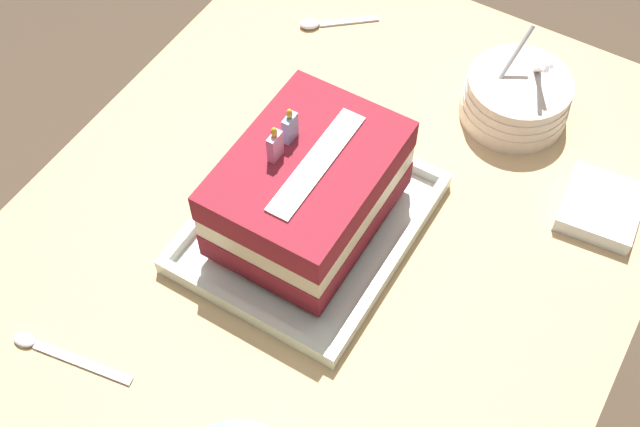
% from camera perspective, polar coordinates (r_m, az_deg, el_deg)
% --- Properties ---
extents(dining_table, '(0.94, 0.73, 0.70)m').
position_cam_1_polar(dining_table, '(1.09, 0.72, -4.36)').
color(dining_table, tan).
rests_on(dining_table, ground_plane).
extents(foil_tray, '(0.29, 0.24, 0.02)m').
position_cam_1_polar(foil_tray, '(0.98, -0.79, -0.79)').
color(foil_tray, silver).
rests_on(foil_tray, dining_table).
extents(birthday_cake, '(0.22, 0.16, 0.16)m').
position_cam_1_polar(birthday_cake, '(0.92, -0.85, 1.74)').
color(birthday_cake, maroon).
rests_on(birthday_cake, foil_tray).
extents(bowl_stack, '(0.14, 0.14, 0.13)m').
position_cam_1_polar(bowl_stack, '(1.11, 13.67, 7.93)').
color(bowl_stack, silver).
rests_on(bowl_stack, dining_table).
extents(serving_spoon_near_tray, '(0.09, 0.10, 0.01)m').
position_cam_1_polar(serving_spoon_near_tray, '(1.23, 0.03, 13.29)').
color(serving_spoon_near_tray, silver).
rests_on(serving_spoon_near_tray, dining_table).
extents(serving_spoon_by_bowls, '(0.04, 0.15, 0.01)m').
position_cam_1_polar(serving_spoon_by_bowls, '(0.95, -18.42, -9.15)').
color(serving_spoon_by_bowls, silver).
rests_on(serving_spoon_by_bowls, dining_table).
extents(napkin_pile, '(0.11, 0.10, 0.02)m').
position_cam_1_polar(napkin_pile, '(1.05, 19.20, 0.41)').
color(napkin_pile, white).
rests_on(napkin_pile, dining_table).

